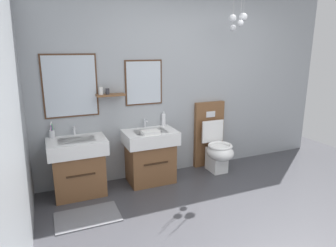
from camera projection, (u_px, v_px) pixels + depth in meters
name	position (u px, v px, depth m)	size (l,w,h in m)	color
ground_plane	(274.00, 239.00, 2.91)	(5.80, 5.13, 0.10)	#3D3D42
wall_back	(188.00, 78.00, 4.25)	(4.60, 0.62, 2.72)	#999EA3
bath_mat	(88.00, 217.00, 3.19)	(0.68, 0.44, 0.01)	slate
vanity_sink_left	(78.00, 165.00, 3.63)	(0.69, 0.50, 0.71)	brown
tap_on_left_sink	(74.00, 130.00, 3.69)	(0.03, 0.13, 0.11)	silver
vanity_sink_right	(150.00, 154.00, 3.99)	(0.69, 0.50, 0.71)	brown
tap_on_right_sink	(145.00, 122.00, 4.05)	(0.03, 0.13, 0.11)	silver
toilet	(214.00, 145.00, 4.39)	(0.48, 0.62, 1.00)	brown
toothbrush_cup	(52.00, 133.00, 3.59)	(0.07, 0.07, 0.20)	silver
soap_dispenser	(164.00, 119.00, 4.15)	(0.06, 0.06, 0.20)	white
folded_hand_towel	(151.00, 132.00, 3.75)	(0.22, 0.16, 0.04)	white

